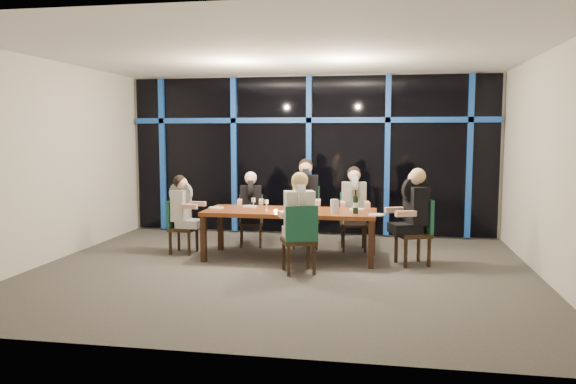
{
  "coord_description": "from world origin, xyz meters",
  "views": [
    {
      "loc": [
        1.42,
        -7.56,
        1.92
      ],
      "look_at": [
        0.0,
        0.6,
        1.05
      ],
      "focal_mm": 35.0,
      "sensor_mm": 36.0,
      "label": 1
    }
  ],
  "objects_px": {
    "diner_far_right": "(354,196)",
    "diner_end_right": "(414,202)",
    "dining_table": "(290,215)",
    "chair_end_left": "(179,224)",
    "chair_far_left": "(251,217)",
    "chair_far_right": "(353,218)",
    "diner_near_mid": "(299,207)",
    "water_pitcher": "(334,206)",
    "diner_far_mid": "(306,190)",
    "wine_bottle": "(356,204)",
    "diner_far_left": "(251,198)",
    "diner_end_left": "(183,202)",
    "chair_end_right": "(418,228)",
    "chair_near_mid": "(300,236)",
    "chair_far_mid": "(306,213)"
  },
  "relations": [
    {
      "from": "chair_end_right",
      "to": "diner_far_mid",
      "type": "height_order",
      "value": "diner_far_mid"
    },
    {
      "from": "dining_table",
      "to": "chair_far_mid",
      "type": "bearing_deg",
      "value": 84.37
    },
    {
      "from": "chair_end_left",
      "to": "wine_bottle",
      "type": "height_order",
      "value": "wine_bottle"
    },
    {
      "from": "chair_far_right",
      "to": "chair_end_left",
      "type": "distance_m",
      "value": 2.85
    },
    {
      "from": "chair_near_mid",
      "to": "diner_far_mid",
      "type": "bearing_deg",
      "value": -105.05
    },
    {
      "from": "wine_bottle",
      "to": "diner_end_left",
      "type": "bearing_deg",
      "value": 174.24
    },
    {
      "from": "diner_end_right",
      "to": "diner_far_left",
      "type": "bearing_deg",
      "value": -130.58
    },
    {
      "from": "chair_end_right",
      "to": "diner_end_right",
      "type": "bearing_deg",
      "value": -90.0
    },
    {
      "from": "diner_near_mid",
      "to": "water_pitcher",
      "type": "height_order",
      "value": "diner_near_mid"
    },
    {
      "from": "diner_far_mid",
      "to": "water_pitcher",
      "type": "height_order",
      "value": "diner_far_mid"
    },
    {
      "from": "chair_end_right",
      "to": "chair_near_mid",
      "type": "distance_m",
      "value": 1.83
    },
    {
      "from": "diner_far_right",
      "to": "diner_end_right",
      "type": "xyz_separation_m",
      "value": [
        0.91,
        -0.88,
        0.02
      ]
    },
    {
      "from": "chair_end_left",
      "to": "chair_near_mid",
      "type": "distance_m",
      "value": 2.34
    },
    {
      "from": "diner_end_left",
      "to": "chair_far_mid",
      "type": "bearing_deg",
      "value": -60.07
    },
    {
      "from": "diner_far_left",
      "to": "diner_end_left",
      "type": "xyz_separation_m",
      "value": [
        -0.93,
        -0.75,
        -0.01
      ]
    },
    {
      "from": "dining_table",
      "to": "chair_far_left",
      "type": "height_order",
      "value": "chair_far_left"
    },
    {
      "from": "chair_near_mid",
      "to": "chair_far_right",
      "type": "bearing_deg",
      "value": -130.07
    },
    {
      "from": "chair_far_left",
      "to": "wine_bottle",
      "type": "relative_size",
      "value": 2.47
    },
    {
      "from": "diner_far_right",
      "to": "diner_end_left",
      "type": "distance_m",
      "value": 2.77
    },
    {
      "from": "chair_end_left",
      "to": "diner_far_right",
      "type": "xyz_separation_m",
      "value": [
        2.75,
        0.7,
        0.42
      ]
    },
    {
      "from": "diner_end_left",
      "to": "diner_near_mid",
      "type": "xyz_separation_m",
      "value": [
        2.01,
        -0.93,
        0.09
      ]
    },
    {
      "from": "dining_table",
      "to": "diner_near_mid",
      "type": "relative_size",
      "value": 2.81
    },
    {
      "from": "chair_far_right",
      "to": "diner_far_mid",
      "type": "height_order",
      "value": "diner_far_mid"
    },
    {
      "from": "chair_far_left",
      "to": "chair_far_right",
      "type": "distance_m",
      "value": 1.75
    },
    {
      "from": "chair_end_left",
      "to": "water_pitcher",
      "type": "bearing_deg",
      "value": -92.97
    },
    {
      "from": "chair_far_left",
      "to": "diner_end_right",
      "type": "relative_size",
      "value": 0.92
    },
    {
      "from": "chair_far_mid",
      "to": "chair_far_right",
      "type": "distance_m",
      "value": 0.83
    },
    {
      "from": "diner_far_left",
      "to": "dining_table",
      "type": "bearing_deg",
      "value": -57.4
    },
    {
      "from": "chair_far_right",
      "to": "diner_near_mid",
      "type": "xyz_separation_m",
      "value": [
        -0.65,
        -1.71,
        0.38
      ]
    },
    {
      "from": "chair_near_mid",
      "to": "diner_end_right",
      "type": "height_order",
      "value": "diner_end_right"
    },
    {
      "from": "diner_far_mid",
      "to": "wine_bottle",
      "type": "height_order",
      "value": "diner_far_mid"
    },
    {
      "from": "diner_far_mid",
      "to": "water_pitcher",
      "type": "relative_size",
      "value": 4.83
    },
    {
      "from": "chair_end_left",
      "to": "diner_far_left",
      "type": "relative_size",
      "value": 1.02
    },
    {
      "from": "chair_near_mid",
      "to": "water_pitcher",
      "type": "xyz_separation_m",
      "value": [
        0.4,
        0.7,
        0.32
      ]
    },
    {
      "from": "diner_far_left",
      "to": "diner_end_right",
      "type": "relative_size",
      "value": 0.9
    },
    {
      "from": "chair_end_left",
      "to": "chair_far_left",
      "type": "bearing_deg",
      "value": -46.42
    },
    {
      "from": "dining_table",
      "to": "chair_far_right",
      "type": "height_order",
      "value": "chair_far_right"
    },
    {
      "from": "chair_far_left",
      "to": "diner_far_mid",
      "type": "height_order",
      "value": "diner_far_mid"
    },
    {
      "from": "diner_far_mid",
      "to": "diner_far_right",
      "type": "distance_m",
      "value": 0.83
    },
    {
      "from": "diner_end_left",
      "to": "diner_far_mid",
      "type": "bearing_deg",
      "value": -62.37
    },
    {
      "from": "chair_far_right",
      "to": "diner_end_right",
      "type": "distance_m",
      "value": 1.39
    },
    {
      "from": "chair_far_right",
      "to": "diner_near_mid",
      "type": "distance_m",
      "value": 1.87
    },
    {
      "from": "dining_table",
      "to": "chair_end_left",
      "type": "height_order",
      "value": "chair_end_left"
    },
    {
      "from": "chair_end_left",
      "to": "chair_far_right",
      "type": "bearing_deg",
      "value": -70.29
    },
    {
      "from": "chair_end_right",
      "to": "diner_end_right",
      "type": "height_order",
      "value": "diner_end_right"
    },
    {
      "from": "chair_far_mid",
      "to": "diner_end_right",
      "type": "distance_m",
      "value": 2.08
    },
    {
      "from": "chair_far_left",
      "to": "diner_end_left",
      "type": "bearing_deg",
      "value": -149.83
    },
    {
      "from": "diner_end_right",
      "to": "chair_far_right",
      "type": "bearing_deg",
      "value": -157.49
    },
    {
      "from": "diner_near_mid",
      "to": "diner_end_right",
      "type": "bearing_deg",
      "value": -175.42
    },
    {
      "from": "diner_far_left",
      "to": "chair_end_left",
      "type": "bearing_deg",
      "value": -155.14
    }
  ]
}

